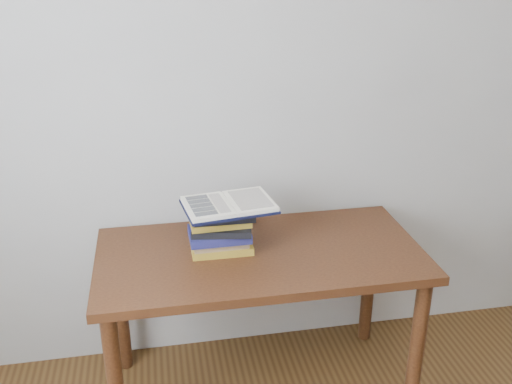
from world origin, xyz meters
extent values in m
cube|color=#AEACA4|center=(0.00, 1.75, 1.30)|extent=(3.50, 0.04, 2.60)
cube|color=#492812|center=(-0.12, 1.38, 0.67)|extent=(1.29, 0.65, 0.04)
cylinder|color=#492812|center=(0.46, 1.12, 0.33)|extent=(0.06, 0.06, 0.66)
cylinder|color=#492812|center=(-0.71, 1.64, 0.33)|extent=(0.06, 0.06, 0.66)
cylinder|color=#492812|center=(0.46, 1.64, 0.33)|extent=(0.06, 0.06, 0.66)
cube|color=#A38925|center=(-0.27, 1.42, 0.71)|extent=(0.24, 0.15, 0.03)
cube|color=#A18453|center=(-0.28, 1.41, 0.74)|extent=(0.22, 0.13, 0.03)
cube|color=navy|center=(-0.28, 1.41, 0.77)|extent=(0.24, 0.16, 0.04)
cube|color=black|center=(-0.27, 1.41, 0.80)|extent=(0.25, 0.20, 0.03)
cube|color=#A38925|center=(-0.28, 1.42, 0.83)|extent=(0.24, 0.16, 0.03)
cube|color=black|center=(-0.27, 1.42, 0.85)|extent=(0.24, 0.17, 0.03)
cube|color=black|center=(-0.24, 1.43, 0.88)|extent=(0.37, 0.28, 0.01)
cube|color=silver|center=(-0.33, 1.42, 0.89)|extent=(0.19, 0.25, 0.02)
cube|color=silver|center=(-0.16, 1.44, 0.89)|extent=(0.19, 0.25, 0.02)
cylinder|color=silver|center=(-0.24, 1.43, 0.89)|extent=(0.04, 0.23, 0.01)
cube|color=black|center=(-0.36, 1.49, 0.90)|extent=(0.09, 0.04, 0.00)
cube|color=black|center=(-0.35, 1.45, 0.90)|extent=(0.09, 0.04, 0.00)
cube|color=black|center=(-0.35, 1.41, 0.90)|extent=(0.09, 0.04, 0.00)
cube|color=black|center=(-0.34, 1.37, 0.90)|extent=(0.09, 0.04, 0.00)
cube|color=black|center=(-0.34, 1.34, 0.90)|extent=(0.09, 0.04, 0.00)
cube|color=beige|center=(-0.28, 1.42, 0.90)|extent=(0.07, 0.19, 0.00)
cube|color=beige|center=(-0.15, 1.44, 0.90)|extent=(0.16, 0.21, 0.00)
camera|label=1|loc=(-0.51, -0.58, 1.79)|focal=40.00mm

